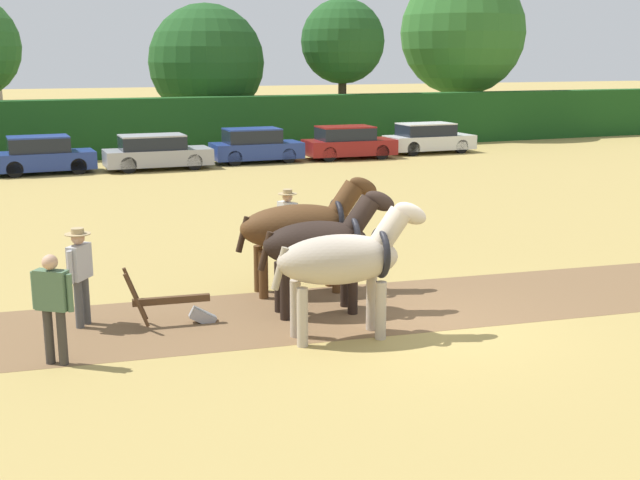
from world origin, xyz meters
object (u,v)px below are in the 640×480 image
Objects in this scene: tree_center_right at (343,42)px; parked_car_center_right at (255,146)px; parked_car_far_right at (428,138)px; farmer_onlooker_left at (53,301)px; parked_car_right at (348,143)px; tree_center at (207,62)px; parked_car_center at (156,152)px; draft_horse_lead_left at (345,260)px; farmer_at_plow at (80,269)px; plow at (179,307)px; tree_right at (463,33)px; draft_horse_trail_left at (303,226)px; draft_horse_lead_right at (322,243)px; parked_car_center_left at (43,156)px; farmer_beside_team at (288,221)px.

tree_center_right is 10.48m from parked_car_center_right.
tree_center_right reaches higher than parked_car_far_right.
parked_car_right is at bearing 3.06° from farmer_onlooker_left.
parked_car_far_right is at bearing 10.57° from parked_car_right.
parked_car_center_right is (-0.03, -7.99, -3.58)m from tree_center.
parked_car_center is 1.01× the size of parked_car_far_right.
draft_horse_lead_left is 1.56× the size of farmer_at_plow.
farmer_onlooker_left is (-4.49, 0.58, -0.33)m from draft_horse_lead_left.
tree_center is 2.73× the size of draft_horse_lead_left.
farmer_at_plow is at bearing 167.13° from plow.
draft_horse_trail_left is (-20.65, -26.87, -4.65)m from tree_right.
draft_horse_lead_right is 0.60× the size of parked_car_far_right.
parked_car_center_right is at bearing -0.53° from parked_car_center_left.
tree_right is 3.31× the size of draft_horse_trail_left.
farmer_at_plow is (-1.54, 0.57, 0.70)m from plow.
tree_center_right is 29.00m from draft_horse_trail_left.
parked_car_center_left is at bearing -177.21° from parked_car_right.
farmer_onlooker_left is 0.44× the size of parked_car_center_left.
draft_horse_trail_left is at bearing -127.54° from tree_right.
draft_horse_lead_left is 1.57× the size of farmer_beside_team.
farmer_beside_team reaches higher than parked_car_center_right.
parked_car_center_left is 17.88m from parked_car_far_right.
tree_center_right is 4.43× the size of farmer_at_plow.
draft_horse_lead_left is (-5.88, -30.35, -2.98)m from tree_center.
farmer_beside_team reaches higher than parked_car_right.
tree_center reaches higher than parked_car_center_left.
farmer_beside_team is (0.65, 3.49, -0.29)m from draft_horse_lead_right.
farmer_beside_team is 0.39× the size of parked_car_far_right.
plow is at bearing -156.21° from farmer_beside_team.
tree_center is at bearing 63.28° from parked_car_center.
parked_car_center_right is at bearing -154.43° from tree_right.
parked_car_center_right is at bearing 53.13° from farmer_beside_team.
draft_horse_lead_left is at bearing -92.33° from parked_car_center.
tree_center_right is (7.00, -1.77, 1.07)m from tree_center.
farmer_beside_team is at bearing -116.92° from tree_center_right.
tree_center_right is at bearing 72.33° from draft_horse_lead_right.
tree_center_right reaches higher than parked_car_center_right.
draft_horse_trail_left reaches higher than parked_car_center_left.
tree_center_right is at bearing 20.49° from parked_car_center_left.
draft_horse_trail_left is 19.84m from parked_car_center_left.
tree_center_right is 1.91× the size of parked_car_center_right.
plow is at bearing -89.06° from parked_car_center_left.
farmer_at_plow is (-24.91, -27.34, -4.96)m from tree_right.
draft_horse_lead_left is at bearing -28.33° from plow.
draft_horse_trail_left reaches higher than farmer_beside_team.
tree_center_right is 2.95× the size of draft_horse_lead_right.
tree_center is at bearing 18.28° from farmer_onlooker_left.
parked_car_center is (-19.66, -7.81, -5.27)m from tree_right.
tree_center is at bearing 86.22° from draft_horse_lead_right.
draft_horse_trail_left is 0.69× the size of parked_car_right.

